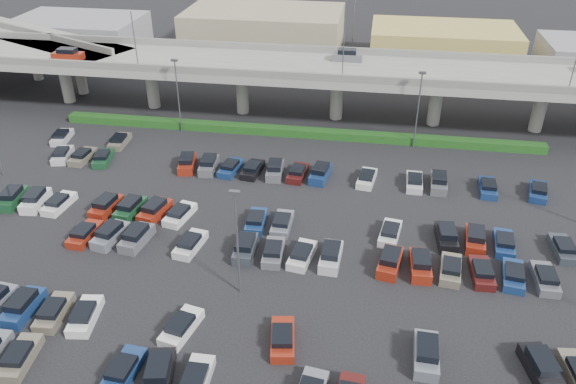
{
  "coord_description": "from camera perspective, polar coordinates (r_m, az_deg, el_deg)",
  "views": [
    {
      "loc": [
        10.23,
        -44.94,
        32.72
      ],
      "look_at": [
        1.98,
        6.35,
        2.0
      ],
      "focal_mm": 35.0,
      "sensor_mm": 36.0,
      "label": 1
    }
  ],
  "objects": [
    {
      "name": "on_ramp",
      "position": [
        110.89,
        -26.25,
        14.09
      ],
      "size": [
        50.93,
        30.13,
        8.8
      ],
      "color": "gray",
      "rests_on": "ground"
    },
    {
      "name": "overpass",
      "position": [
        81.81,
        1.37,
        12.25
      ],
      "size": [
        150.0,
        13.0,
        15.8
      ],
      "color": "gray",
      "rests_on": "ground"
    },
    {
      "name": "parked_cars",
      "position": [
        53.9,
        -4.5,
        -6.05
      ],
      "size": [
        63.16,
        41.65,
        1.67
      ],
      "color": "#30373F",
      "rests_on": "ground"
    },
    {
      "name": "ground",
      "position": [
        56.52,
        -3.02,
        -4.82
      ],
      "size": [
        280.0,
        280.0,
        0.0
      ],
      "primitive_type": "plane",
      "color": "black"
    },
    {
      "name": "distant_buildings",
      "position": [
        110.64,
        10.28,
        14.94
      ],
      "size": [
        138.0,
        24.0,
        9.0
      ],
      "color": "gray",
      "rests_on": "ground"
    },
    {
      "name": "hedge",
      "position": [
        77.66,
        0.75,
        6.12
      ],
      "size": [
        66.0,
        1.6,
        1.1
      ],
      "primitive_type": "cube",
      "color": "#123F14",
      "rests_on": "ground"
    },
    {
      "name": "light_poles",
      "position": [
        55.78,
        -6.92,
        2.01
      ],
      "size": [
        66.9,
        48.38,
        10.3
      ],
      "color": "#54545A",
      "rests_on": "ground"
    }
  ]
}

